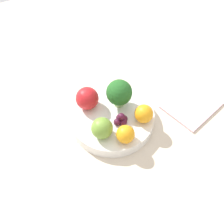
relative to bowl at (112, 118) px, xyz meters
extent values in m
plane|color=gray|center=(0.00, 0.00, -0.03)|extent=(6.00, 6.00, 0.00)
cube|color=beige|center=(0.00, 0.00, -0.02)|extent=(1.20, 1.20, 0.02)
cylinder|color=white|center=(0.00, 0.00, 0.00)|extent=(0.20, 0.20, 0.03)
cylinder|color=#99C17A|center=(0.03, 0.02, 0.03)|extent=(0.02, 0.02, 0.02)
sphere|color=#236023|center=(0.03, 0.02, 0.06)|extent=(0.06, 0.06, 0.06)
sphere|color=olive|center=(-0.04, -0.04, 0.04)|extent=(0.05, 0.05, 0.05)
sphere|color=red|center=(-0.04, 0.05, 0.04)|extent=(0.05, 0.05, 0.05)
sphere|color=orange|center=(0.06, -0.04, 0.04)|extent=(0.04, 0.04, 0.04)
sphere|color=orange|center=(0.00, -0.07, 0.03)|extent=(0.04, 0.04, 0.04)
sphere|color=#47142D|center=(0.02, -0.03, 0.02)|extent=(0.02, 0.02, 0.02)
sphere|color=#47142D|center=(0.01, -0.02, 0.02)|extent=(0.02, 0.02, 0.02)
sphere|color=#47142D|center=(0.00, -0.03, 0.02)|extent=(0.02, 0.02, 0.02)
sphere|color=#47142D|center=(0.01, -0.04, 0.02)|extent=(0.02, 0.02, 0.02)
sphere|color=#47142D|center=(0.01, -0.03, 0.04)|extent=(0.02, 0.02, 0.02)
cube|color=beige|center=(0.21, -0.03, -0.01)|extent=(0.18, 0.15, 0.01)
camera|label=1|loc=(-0.17, -0.40, 0.60)|focal=50.00mm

